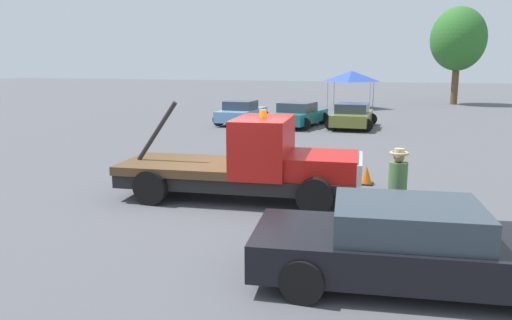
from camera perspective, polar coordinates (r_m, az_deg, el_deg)
The scene contains 10 objects.
ground_plane at distance 13.11m, azimuth -2.09°, elevation -4.38°, with size 160.00×160.00×0.00m, color #545459.
tow_truck at distance 12.81m, azimuth -0.47°, elevation -0.50°, with size 6.37×2.74×2.51m.
foreground_car at distance 8.39m, azimuth 18.20°, elevation -9.33°, with size 5.57×2.65×1.34m.
person_near_truck at distance 10.73m, azimuth 15.88°, elevation -2.56°, with size 0.39×0.39×1.77m.
parked_car_skyblue at distance 28.83m, azimuth -1.66°, elevation 5.45°, with size 2.39×4.28×1.34m.
parked_car_teal at distance 27.70m, azimuth 4.86°, elevation 5.18°, with size 2.96×4.63×1.34m.
parked_car_olive at distance 27.45m, azimuth 10.93°, elevation 4.96°, with size 2.47×4.24×1.34m.
canopy_tent_blue at distance 39.14m, azimuth 10.88°, elevation 9.38°, with size 3.18×3.18×2.84m.
tree_left at distance 45.31m, azimuth 22.11°, elevation 12.67°, with size 4.46×4.46×7.96m.
traffic_cone at distance 14.86m, azimuth 12.50°, elevation -1.77°, with size 0.40×0.40×0.55m.
Camera 1 is at (4.28, -11.89, 3.51)m, focal length 35.00 mm.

